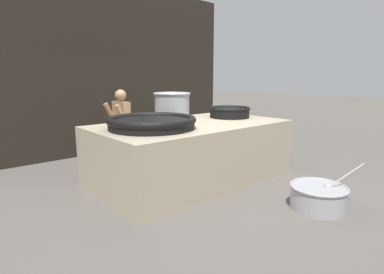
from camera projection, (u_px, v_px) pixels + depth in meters
ground_plane at (192, 177)px, 5.51m from camera, size 60.00×60.00×0.00m
back_wall at (112, 69)px, 7.33m from camera, size 6.82×0.24×4.04m
hearth_platform at (192, 151)px, 5.41m from camera, size 3.43×1.93×1.01m
giant_wok_near at (152, 122)px, 4.69m from camera, size 1.40×1.40×0.19m
giant_wok_far at (230, 112)px, 6.06m from camera, size 0.82×0.82×0.22m
stock_pot at (172, 105)px, 5.72m from camera, size 0.71×0.71×0.52m
cook at (122, 127)px, 5.89m from camera, size 0.37×0.57×1.58m
prep_bowl_vegetables at (318, 196)px, 4.15m from camera, size 0.88×0.78×0.65m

